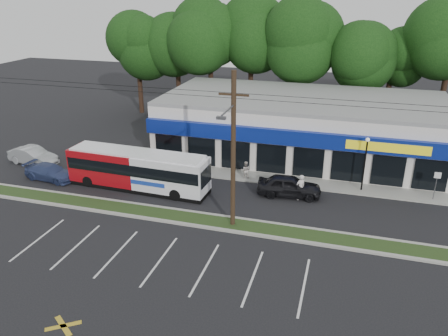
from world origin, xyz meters
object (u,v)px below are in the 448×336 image
Objects in this scene: utility_pole at (230,147)px; lamp_post at (365,158)px; pedestrian_a at (300,187)px; pedestrian_b at (245,170)px; car_blue at (50,172)px; car_silver at (33,156)px; car_dark at (289,186)px; metrobus at (138,169)px; sign_post at (437,181)px.

lamp_post is at bearing 43.95° from utility_pole.
pedestrian_a is (-4.30, -2.80, -1.70)m from lamp_post.
lamp_post reaches higher than pedestrian_a.
pedestrian_a is at bearing 52.68° from utility_pole.
lamp_post is 2.80× the size of pedestrian_b.
car_silver is at bearing 61.50° from car_blue.
utility_pole is at bearing -96.62° from car_silver.
car_dark is 3.06× the size of pedestrian_b.
car_dark is 1.01× the size of car_silver.
car_silver is (-22.35, 0.00, -0.04)m from car_dark.
metrobus is 7.34× the size of pedestrian_b.
car_dark is 18.99m from car_blue.
lamp_post is 27.69m from car_silver.
metrobus reaches higher than car_blue.
pedestrian_a reaches higher than pedestrian_b.
pedestrian_b is at bearing 96.27° from utility_pole.
lamp_post is 5.41m from pedestrian_a.
pedestrian_a is at bearing -146.93° from lamp_post.
sign_post reaches higher than car_blue.
sign_post is at bearing 30.15° from utility_pole.
metrobus reaches higher than car_dark.
car_dark is at bearing 136.61° from pedestrian_b.
utility_pole is 15.71m from sign_post.
car_dark is at bearing -76.63° from car_blue.
lamp_post reaches higher than sign_post.
utility_pole is 10.74× the size of car_dark.
lamp_post is at bearing -75.83° from car_silver.
sign_post is 1.46× the size of pedestrian_b.
utility_pole reaches higher than metrobus.
lamp_post is 0.92× the size of car_silver.
pedestrian_a is at bearing -164.53° from sign_post.
car_blue is 2.24× the size of pedestrian_a.
car_blue is (-7.59, -0.51, -0.94)m from metrobus.
pedestrian_a is (23.22, -0.42, 0.21)m from car_silver.
sign_post is 1.14× the size of pedestrian_a.
car_blue is at bearing -171.02° from sign_post.
car_blue is (-24.00, -4.81, -2.04)m from lamp_post.
car_silver is at bearing -41.80° from pedestrian_a.
car_silver is at bearing -8.41° from pedestrian_b.
car_silver is (-27.52, -2.38, -1.91)m from lamp_post.
utility_pole is 25.73× the size of pedestrian_a.
utility_pole is 32.91× the size of pedestrian_b.
pedestrian_b is (-14.00, -0.07, -0.80)m from sign_post.
sign_post is at bearing -76.99° from car_silver.
car_silver is at bearing -176.20° from sign_post.
sign_post reaches higher than pedestrian_a.
pedestrian_a is (-9.30, -2.57, -0.58)m from sign_post.
pedestrian_a is (3.87, 5.07, -4.44)m from utility_pole.
pedestrian_a reaches higher than car_silver.
metrobus reaches higher than car_silver.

